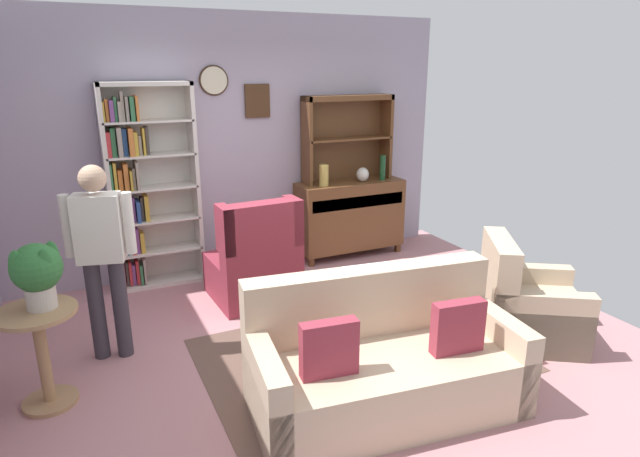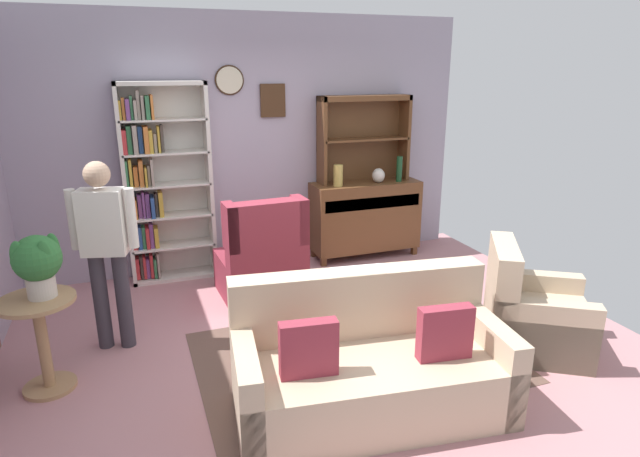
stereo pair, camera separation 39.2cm
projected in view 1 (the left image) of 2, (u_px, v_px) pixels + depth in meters
The scene contains 17 objects.
ground_plane at pixel (319, 345), 4.50m from camera, with size 5.40×4.60×0.02m, color #B27A7F.
wall_back at pixel (238, 144), 5.93m from camera, with size 5.00×0.09×2.80m.
area_rug at pixel (357, 355), 4.32m from camera, with size 2.46×1.69×0.01m, color brown.
bookshelf at pixel (145, 186), 5.43m from camera, with size 0.90×0.30×2.10m.
sideboard at pixel (350, 215), 6.48m from camera, with size 1.30×0.45×0.92m.
sideboard_hutch at pixel (347, 126), 6.27m from camera, with size 1.10×0.26×1.00m.
vase_tall at pixel (324, 175), 6.10m from camera, with size 0.11×0.11×0.25m, color tan.
vase_round at pixel (363, 175), 6.33m from camera, with size 0.15×0.15×0.17m, color beige.
bottle_wine at pixel (383, 168), 6.40m from camera, with size 0.07×0.07×0.30m, color #194223.
couch_floral at pixel (383, 363), 3.62m from camera, with size 1.89×1.07×0.90m.
armchair_floral at pixel (526, 307), 4.52m from camera, with size 1.06×1.05×0.88m.
wingback_chair at pixel (255, 264), 5.23m from camera, with size 0.82×0.84×1.05m.
plant_stand at pixel (42, 347), 3.59m from camera, with size 0.52×0.52×0.71m.
potted_plant_large at pixel (37, 271), 3.47m from camera, with size 0.32×0.32×0.45m.
person_reading at pixel (101, 250), 4.06m from camera, with size 0.52×0.28×1.56m.
coffee_table at pixel (335, 313), 4.26m from camera, with size 0.80×0.50×0.42m.
book_stack at pixel (345, 304), 4.18m from camera, with size 0.19×0.14×0.08m.
Camera 1 is at (-1.72, -3.63, 2.26)m, focal length 29.92 mm.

